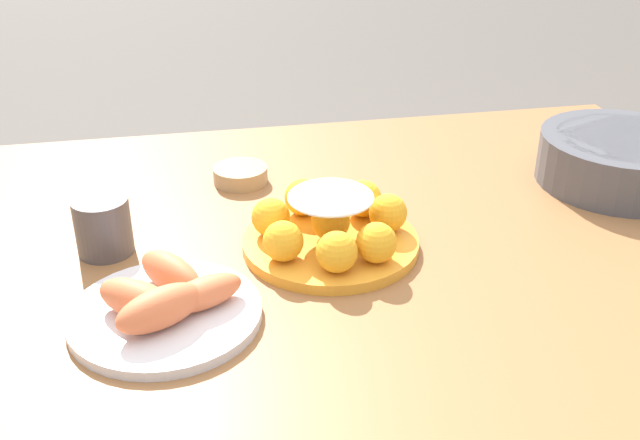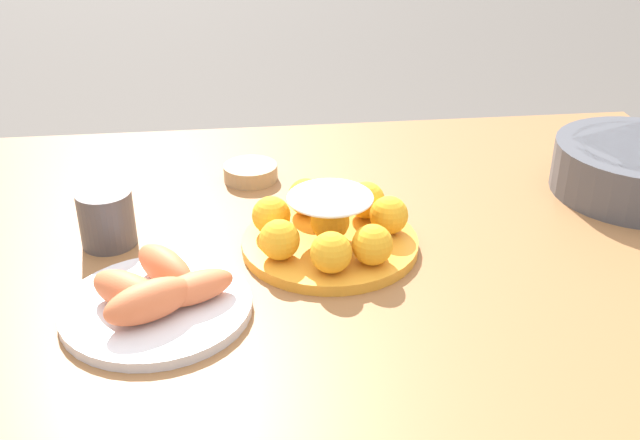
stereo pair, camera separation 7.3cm
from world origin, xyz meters
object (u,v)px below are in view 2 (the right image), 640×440
cake_plate (330,228)px  serving_bowl (640,168)px  sauce_bowl (251,172)px  seafood_platter (157,297)px  cup_far (107,218)px  dining_table (311,288)px

cake_plate → serving_bowl: (0.54, 0.13, 0.01)m
sauce_bowl → seafood_platter: 0.41m
serving_bowl → seafood_platter: serving_bowl is taller
cake_plate → serving_bowl: cake_plate is taller
serving_bowl → seafood_platter: size_ratio=1.16×
cake_plate → cup_far: (-0.32, 0.05, 0.01)m
dining_table → seafood_platter: seafood_platter is taller
seafood_platter → serving_bowl: bearing=18.7°
dining_table → sauce_bowl: size_ratio=15.66×
seafood_platter → cup_far: 0.21m
dining_table → cake_plate: 0.13m
dining_table → cup_far: (-0.30, 0.02, 0.13)m
cake_plate → seafood_platter: cake_plate is taller
seafood_platter → cup_far: (-0.08, 0.19, 0.02)m
cake_plate → serving_bowl: 0.55m
dining_table → serving_bowl: (0.56, 0.10, 0.13)m
sauce_bowl → seafood_platter: seafood_platter is taller
serving_bowl → sauce_bowl: (-0.65, 0.13, -0.03)m
dining_table → cake_plate: (0.03, -0.03, 0.12)m
seafood_platter → cup_far: size_ratio=2.87×
sauce_bowl → serving_bowl: bearing=-11.2°
serving_bowl → sauce_bowl: size_ratio=3.00×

